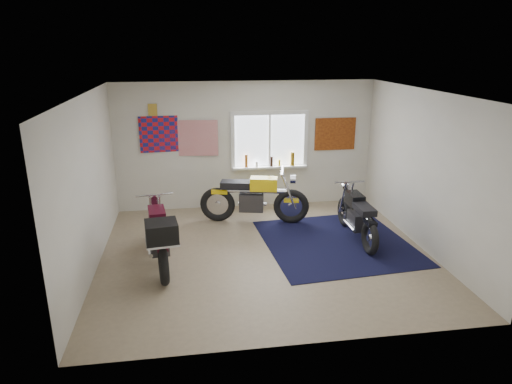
{
  "coord_description": "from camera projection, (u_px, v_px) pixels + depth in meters",
  "views": [
    {
      "loc": [
        -1.21,
        -6.97,
        3.4
      ],
      "look_at": [
        -0.1,
        0.4,
        0.99
      ],
      "focal_mm": 32.0,
      "sensor_mm": 36.0,
      "label": 1
    }
  ],
  "objects": [
    {
      "name": "oil_bottles",
      "position": [
        277.0,
        160.0,
        9.81
      ],
      "size": [
        1.09,
        0.09,
        0.3
      ],
      "color": "#914A15",
      "rests_on": "window_assembly"
    },
    {
      "name": "triumph_poster",
      "position": [
        335.0,
        134.0,
        9.91
      ],
      "size": [
        0.9,
        0.03,
        0.7
      ],
      "primitive_type": "cube",
      "color": "#A54C14",
      "rests_on": "room_shell"
    },
    {
      "name": "navy_rug",
      "position": [
        336.0,
        242.0,
        8.21
      ],
      "size": [
        2.7,
        2.79,
        0.01
      ],
      "primitive_type": "cube",
      "rotation": [
        0.0,
        0.0,
        0.08
      ],
      "color": "black",
      "rests_on": "ground"
    },
    {
      "name": "window_assembly",
      "position": [
        270.0,
        144.0,
        9.75
      ],
      "size": [
        1.66,
        0.17,
        1.26
      ],
      "color": "white",
      "rests_on": "room_shell"
    },
    {
      "name": "ground",
      "position": [
        265.0,
        254.0,
        7.78
      ],
      "size": [
        5.5,
        5.5,
        0.0
      ],
      "primitive_type": "plane",
      "color": "#9E896B",
      "rests_on": "ground"
    },
    {
      "name": "room_shell",
      "position": [
        266.0,
        160.0,
        7.27
      ],
      "size": [
        5.5,
        5.5,
        5.5
      ],
      "color": "white",
      "rests_on": "ground"
    },
    {
      "name": "yellow_triumph",
      "position": [
        254.0,
        199.0,
        9.05
      ],
      "size": [
        2.16,
        0.75,
        1.1
      ],
      "rotation": [
        0.0,
        0.0,
        -0.22
      ],
      "color": "black",
      "rests_on": "ground"
    },
    {
      "name": "maroon_tourer",
      "position": [
        159.0,
        237.0,
        7.13
      ],
      "size": [
        0.73,
        2.04,
        1.04
      ],
      "rotation": [
        0.0,
        0.0,
        1.7
      ],
      "color": "black",
      "rests_on": "ground"
    },
    {
      "name": "black_chrome_bike",
      "position": [
        357.0,
        217.0,
        8.26
      ],
      "size": [
        0.58,
        1.88,
        0.97
      ],
      "rotation": [
        0.0,
        0.0,
        1.57
      ],
      "color": "black",
      "rests_on": "navy_rug"
    },
    {
      "name": "flag_display",
      "position": [
        153.0,
        110.0,
        9.18
      ],
      "size": [
        1.6,
        0.1,
        1.17
      ],
      "color": "red",
      "rests_on": "room_shell"
    }
  ]
}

